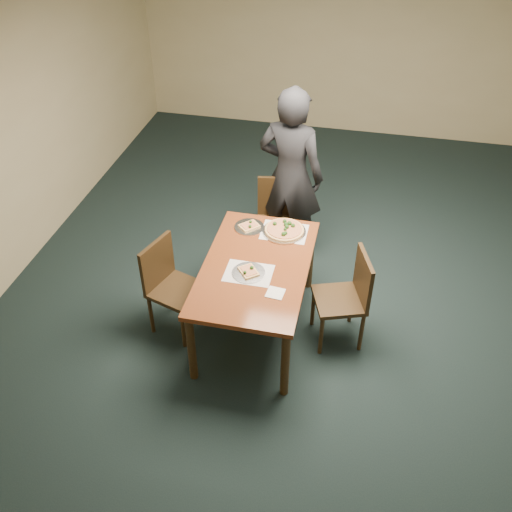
% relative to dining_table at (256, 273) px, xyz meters
% --- Properties ---
extents(ground, '(8.00, 8.00, 0.00)m').
position_rel_dining_table_xyz_m(ground, '(0.42, 0.36, -0.66)').
color(ground, black).
rests_on(ground, ground).
extents(room_shell, '(8.00, 8.00, 8.00)m').
position_rel_dining_table_xyz_m(room_shell, '(0.42, 0.36, 1.08)').
color(room_shell, tan).
rests_on(room_shell, ground).
extents(dining_table, '(0.90, 1.50, 0.75)m').
position_rel_dining_table_xyz_m(dining_table, '(0.00, 0.00, 0.00)').
color(dining_table, '#5B2812').
rests_on(dining_table, ground).
extents(chair_far, '(0.48, 0.48, 0.91)m').
position_rel_dining_table_xyz_m(chair_far, '(-0.02, 1.11, -0.14)').
color(chair_far, black).
rests_on(chair_far, ground).
extents(chair_left, '(0.53, 0.53, 0.91)m').
position_rel_dining_table_xyz_m(chair_left, '(-0.77, -0.12, -0.14)').
color(chair_left, black).
rests_on(chair_left, ground).
extents(chair_right, '(0.53, 0.53, 0.91)m').
position_rel_dining_table_xyz_m(chair_right, '(0.81, 0.07, -0.14)').
color(chair_right, black).
rests_on(chair_right, ground).
extents(diner, '(0.75, 0.56, 1.86)m').
position_rel_dining_table_xyz_m(diner, '(0.08, 1.24, 0.27)').
color(diner, black).
rests_on(diner, ground).
extents(placemat_main, '(0.42, 0.32, 0.00)m').
position_rel_dining_table_xyz_m(placemat_main, '(0.15, 0.53, 0.09)').
color(placemat_main, white).
rests_on(placemat_main, dining_table).
extents(placemat_near, '(0.40, 0.30, 0.00)m').
position_rel_dining_table_xyz_m(placemat_near, '(-0.04, -0.12, 0.09)').
color(placemat_near, white).
rests_on(placemat_near, dining_table).
extents(pizza_pan, '(0.40, 0.40, 0.07)m').
position_rel_dining_table_xyz_m(pizza_pan, '(0.15, 0.53, 0.12)').
color(pizza_pan, silver).
rests_on(pizza_pan, dining_table).
extents(slice_plate_near, '(0.28, 0.28, 0.06)m').
position_rel_dining_table_xyz_m(slice_plate_near, '(-0.04, -0.12, 0.11)').
color(slice_plate_near, silver).
rests_on(slice_plate_near, dining_table).
extents(slice_plate_far, '(0.28, 0.28, 0.06)m').
position_rel_dining_table_xyz_m(slice_plate_far, '(-0.18, 0.53, 0.10)').
color(slice_plate_far, silver).
rests_on(slice_plate_far, dining_table).
extents(napkin, '(0.15, 0.15, 0.01)m').
position_rel_dining_table_xyz_m(napkin, '(0.23, -0.32, 0.09)').
color(napkin, white).
rests_on(napkin, dining_table).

